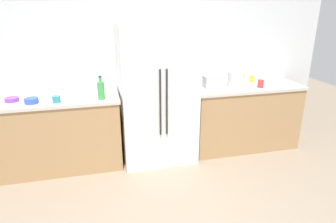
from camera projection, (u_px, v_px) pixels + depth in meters
The scene contains 13 objects.
kitchen_back_panel at pixel (137, 59), 4.06m from camera, with size 5.51×0.10×2.64m, color silver.
counter_left at pixel (61, 133), 3.78m from camera, with size 1.50×0.63×0.94m.
counter_right at pixel (243, 116), 4.35m from camera, with size 1.58×0.63×0.94m.
refrigerator at pixel (157, 95), 3.87m from camera, with size 0.96×0.70×1.82m.
toaster at pixel (213, 82), 4.06m from camera, with size 0.27×0.16×0.16m, color silver.
rice_cooker at pixel (237, 75), 4.13m from camera, with size 0.25×0.25×0.31m.
bottle_a at pixel (101, 90), 3.55m from camera, with size 0.08×0.08×0.29m.
cup_a at pixel (87, 89), 3.81m from camera, with size 0.08×0.08×0.10m, color white.
cup_b at pixel (56, 99), 3.45m from camera, with size 0.09×0.09×0.08m, color teal.
cup_c at pixel (252, 79), 4.37m from camera, with size 0.07×0.07×0.10m, color yellow.
cup_d at pixel (261, 84), 4.08m from camera, with size 0.08×0.08×0.11m, color red.
bowl_a at pixel (31, 101), 3.43m from camera, with size 0.16×0.16×0.06m, color blue.
bowl_b at pixel (12, 100), 3.50m from camera, with size 0.16×0.16×0.05m, color purple.
Camera 1 is at (-0.57, -2.15, 2.01)m, focal length 31.76 mm.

